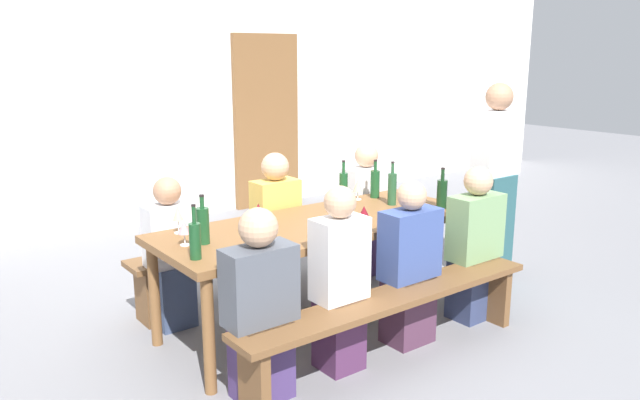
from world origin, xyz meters
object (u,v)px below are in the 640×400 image
at_px(tasting_table, 320,231).
at_px(wine_bottle_4, 442,193).
at_px(wine_bottle_2, 195,240).
at_px(wine_glass_1, 258,211).
at_px(wooden_door, 267,122).
at_px(wine_glass_2, 364,212).
at_px(wine_glass_0, 184,228).
at_px(seated_guest_far_1, 276,229).
at_px(wine_glass_3, 178,214).
at_px(wine_bottle_0, 392,188).
at_px(seated_guest_near_3, 474,248).
at_px(seated_guest_far_2, 365,213).
at_px(wine_bottle_3, 343,188).
at_px(wine_glass_4, 358,186).
at_px(wine_bottle_5, 203,225).
at_px(bench_far, 264,249).
at_px(seated_guest_near_2, 409,268).
at_px(seated_guest_far_0, 171,257).
at_px(bench_near, 393,308).
at_px(standing_host, 493,188).
at_px(wine_bottle_1, 375,183).
at_px(seated_guest_near_1, 339,283).
at_px(seated_guest_near_0, 260,310).

xyz_separation_m(tasting_table, wine_bottle_4, (0.94, -0.25, 0.18)).
distance_m(wine_bottle_2, wine_glass_1, 0.70).
distance_m(wooden_door, wine_glass_2, 3.84).
xyz_separation_m(wine_glass_0, wine_glass_1, (0.56, 0.06, 0.00)).
bearing_deg(wine_glass_1, tasting_table, -15.60).
bearing_deg(seated_guest_far_1, wine_glass_2, 6.47).
xyz_separation_m(wine_glass_0, wine_glass_3, (0.08, 0.26, 0.02)).
bearing_deg(wine_bottle_0, seated_guest_far_1, 142.45).
height_order(seated_guest_near_3, seated_guest_far_2, seated_guest_far_2).
height_order(wine_bottle_3, wine_glass_4, wine_bottle_3).
xyz_separation_m(wine_bottle_2, wine_glass_0, (0.06, 0.27, -0.00)).
bearing_deg(wine_bottle_5, wine_bottle_2, -125.55).
distance_m(bench_far, wine_bottle_3, 0.82).
bearing_deg(wine_glass_2, seated_guest_near_2, -59.69).
bearing_deg(wine_bottle_4, wine_bottle_3, 134.48).
bearing_deg(seated_guest_near_2, seated_guest_far_0, 43.88).
distance_m(wine_bottle_0, wine_bottle_2, 1.79).
bearing_deg(wine_bottle_0, seated_guest_far_2, 68.39).
relative_size(bench_near, seated_guest_far_1, 1.90).
bearing_deg(wine_bottle_4, standing_host, 4.93).
height_order(wooden_door, wine_glass_1, wooden_door).
bearing_deg(wine_bottle_1, wine_bottle_2, -164.06).
xyz_separation_m(wine_bottle_2, seated_guest_near_1, (0.74, -0.37, -0.32)).
xyz_separation_m(wine_bottle_0, seated_guest_near_3, (0.21, -0.64, -0.35)).
xyz_separation_m(tasting_table, wine_glass_4, (0.63, 0.33, 0.18)).
distance_m(wine_glass_0, wine_glass_4, 1.63).
bearing_deg(bench_far, tasting_table, -90.00).
height_order(wine_bottle_3, seated_guest_far_2, seated_guest_far_2).
relative_size(wine_bottle_4, seated_guest_near_2, 0.28).
relative_size(bench_far, wine_bottle_1, 7.18).
distance_m(bench_far, wine_bottle_4, 1.46).
relative_size(bench_near, wine_glass_2, 14.45).
bearing_deg(bench_near, seated_guest_near_2, 27.87).
height_order(wine_glass_4, seated_guest_near_0, seated_guest_near_0).
relative_size(bench_near, wine_glass_0, 14.28).
height_order(bench_near, wine_glass_3, wine_glass_3).
relative_size(seated_guest_near_0, seated_guest_far_2, 0.96).
bearing_deg(tasting_table, bench_far, 90.00).
bearing_deg(bench_far, wine_bottle_2, -137.57).
height_order(wine_bottle_0, wine_bottle_2, wine_bottle_0).
height_order(wine_bottle_1, wine_glass_3, wine_bottle_1).
xyz_separation_m(bench_far, seated_guest_near_0, (-0.86, -1.33, 0.16)).
height_order(wine_bottle_4, wine_glass_4, wine_bottle_4).
distance_m(bench_near, seated_guest_near_2, 0.36).
height_order(bench_far, wine_bottle_4, wine_bottle_4).
distance_m(seated_guest_near_0, standing_host, 2.54).
distance_m(wine_bottle_2, seated_guest_near_2, 1.42).
height_order(wine_bottle_2, wine_bottle_4, wine_bottle_2).
distance_m(wine_glass_1, wine_glass_3, 0.52).
xyz_separation_m(wooden_door, wine_glass_3, (-2.52, -2.90, -0.17)).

